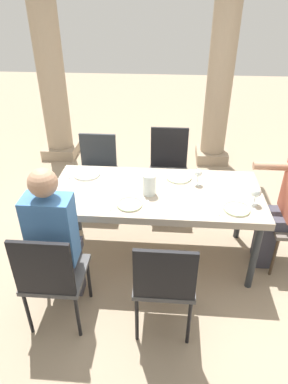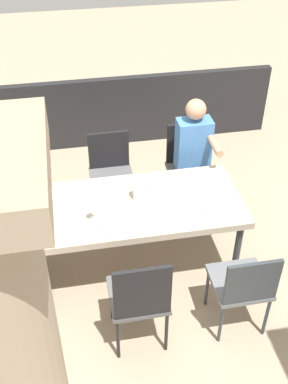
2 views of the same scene
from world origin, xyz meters
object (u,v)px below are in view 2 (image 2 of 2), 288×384
object	(u,v)px
chair_west_south	(188,162)
plate_1	(152,183)
plate_2	(114,224)
wine_glass_2	(92,209)
water_pitcher	(139,191)
diner_man_white	(194,158)
chair_mid_south	(111,170)
plate_0	(218,211)
dining_table	(134,209)
plate_3	(55,193)
chair_mid_north	(140,297)
wine_glass_3	(35,193)
chair_west_north	(244,285)

from	to	relation	value
chair_west_south	plate_1	world-z (taller)	chair_west_south
plate_2	wine_glass_2	bearing A→B (deg)	-30.96
water_pitcher	diner_man_white	bearing A→B (deg)	-138.00
chair_mid_south	wine_glass_2	bearing A→B (deg)	74.95
plate_0	chair_west_south	bearing A→B (deg)	-91.97
dining_table	wine_glass_2	xyz separation A→B (m)	(0.37, 0.14, 0.18)
water_pitcher	plate_0	bearing A→B (deg)	154.37
plate_1	dining_table	bearing A→B (deg)	50.85
dining_table	water_pitcher	xyz separation A→B (m)	(-0.06, -0.06, 0.15)
plate_3	chair_mid_south	bearing A→B (deg)	-133.62
dining_table	chair_mid_south	bearing A→B (deg)	-83.09
dining_table	plate_2	xyz separation A→B (m)	(0.20, 0.24, 0.07)
wine_glass_2	chair_mid_south	bearing A→B (deg)	-105.05
dining_table	plate_0	xyz separation A→B (m)	(-0.68, 0.24, 0.07)
diner_man_white	plate_3	distance (m)	1.45
chair_mid_south	dining_table	bearing A→B (deg)	96.91
diner_man_white	plate_0	distance (m)	0.90
chair_mid_north	plate_0	world-z (taller)	chair_mid_north
chair_west_south	wine_glass_2	distance (m)	1.51
wine_glass_3	plate_3	bearing A→B (deg)	-147.30
wine_glass_3	plate_0	bearing A→B (deg)	165.23
chair_mid_north	wine_glass_3	world-z (taller)	chair_mid_north
wine_glass_3	water_pitcher	world-z (taller)	water_pitcher
wine_glass_2	wine_glass_3	xyz separation A→B (m)	(0.45, -0.30, -0.00)
chair_west_south	wine_glass_2	bearing A→B (deg)	42.48
plate_1	wine_glass_2	xyz separation A→B (m)	(0.58, 0.40, 0.10)
chair_mid_south	water_pitcher	size ratio (longest dim) A/B	4.79
plate_2	plate_3	size ratio (longest dim) A/B	1.12
plate_0	plate_1	distance (m)	0.69
chair_west_south	chair_mid_north	world-z (taller)	chair_mid_north
diner_man_white	plate_2	bearing A→B (deg)	44.15
dining_table	chair_west_north	world-z (taller)	chair_west_north
chair_mid_south	plate_3	distance (m)	0.85
diner_man_white	chair_west_north	bearing A→B (deg)	89.89
plate_1	wine_glass_2	bearing A→B (deg)	34.55
chair_mid_south	plate_1	world-z (taller)	chair_mid_south
dining_table	water_pitcher	size ratio (longest dim) A/B	9.97
plate_3	water_pitcher	bearing A→B (deg)	164.74
wine_glass_3	chair_mid_south	bearing A→B (deg)	-136.13
dining_table	chair_mid_south	xyz separation A→B (m)	(0.10, -0.85, -0.16)
dining_table	plate_2	bearing A→B (deg)	50.05
wine_glass_3	chair_mid_north	bearing A→B (deg)	125.48
chair_mid_south	plate_2	distance (m)	1.12
plate_0	wine_glass_2	size ratio (longest dim) A/B	1.65
plate_1	water_pitcher	size ratio (longest dim) A/B	1.12
plate_2	chair_mid_south	bearing A→B (deg)	-95.21
chair_west_north	diner_man_white	distance (m)	1.51
plate_1	plate_3	size ratio (longest dim) A/B	0.99
dining_table	diner_man_white	distance (m)	0.97
plate_3	wine_glass_3	bearing A→B (deg)	32.70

